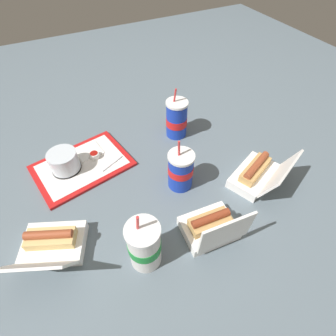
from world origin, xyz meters
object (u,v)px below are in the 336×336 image
food_tray (82,166)px  soda_cup_right (144,245)px  ketchup_cup (94,155)px  soda_cup_center (177,119)px  plastic_fork (112,163)px  clamshell_hotdog_center (52,245)px  clamshell_hotdog_front (257,173)px  cake_container (64,162)px  clamshell_hotdog_left (211,227)px  soda_cup_back (181,170)px

food_tray → soda_cup_right: size_ratio=1.72×
ketchup_cup → soda_cup_center: size_ratio=0.17×
ketchup_cup → plastic_fork: 0.09m
food_tray → clamshell_hotdog_center: 0.37m
clamshell_hotdog_front → food_tray: bearing=-32.8°
food_tray → clamshell_hotdog_front: bearing=147.2°
cake_container → clamshell_hotdog_left: bearing=126.1°
cake_container → clamshell_hotdog_left: size_ratio=0.63×
clamshell_hotdog_front → soda_cup_right: 0.52m
clamshell_hotdog_front → clamshell_hotdog_center: bearing=-4.2°
clamshell_hotdog_front → soda_cup_right: bearing=11.1°
ketchup_cup → clamshell_hotdog_left: size_ratio=0.22×
soda_cup_center → clamshell_hotdog_front: bearing=110.3°
food_tray → ketchup_cup: (-0.06, -0.02, 0.02)m
soda_cup_center → plastic_fork: bearing=10.3°
soda_cup_right → clamshell_hotdog_center: bearing=-31.8°
plastic_fork → clamshell_hotdog_left: size_ratio=0.60×
cake_container → ketchup_cup: (-0.12, -0.01, -0.03)m
cake_container → soda_cup_center: soda_cup_center is taller
soda_cup_back → clamshell_hotdog_front: bearing=156.8°
clamshell_hotdog_center → soda_cup_right: bearing=148.2°
soda_cup_right → ketchup_cup: bearing=-87.8°
cake_container → clamshell_hotdog_left: clamshell_hotdog_left is taller
plastic_fork → soda_cup_center: soda_cup_center is taller
ketchup_cup → food_tray: bearing=15.2°
ketchup_cup → clamshell_hotdog_center: 0.41m
food_tray → clamshell_hotdog_center: clamshell_hotdog_center is taller
cake_container → clamshell_hotdog_center: (0.11, 0.33, -0.01)m
clamshell_hotdog_left → soda_cup_back: 0.23m
clamshell_hotdog_left → clamshell_hotdog_front: 0.31m
food_tray → soda_cup_center: 0.45m
soda_cup_back → soda_cup_center: soda_cup_center is taller
ketchup_cup → soda_cup_back: (-0.26, 0.28, 0.05)m
soda_cup_right → soda_cup_center: 0.61m
clamshell_hotdog_left → soda_cup_center: size_ratio=0.78×
plastic_fork → soda_cup_back: size_ratio=0.51×
soda_cup_center → cake_container: bearing=0.6°
clamshell_hotdog_center → soda_cup_right: (-0.25, 0.15, 0.05)m
clamshell_hotdog_left → cake_container: bearing=-53.9°
ketchup_cup → clamshell_hotdog_front: size_ratio=0.15×
food_tray → clamshell_hotdog_left: clamshell_hotdog_left is taller
plastic_fork → clamshell_hotdog_front: clamshell_hotdog_front is taller
clamshell_hotdog_left → plastic_fork: bearing=-66.5°
soda_cup_right → soda_cup_back: size_ratio=1.10×
clamshell_hotdog_center → soda_cup_back: size_ratio=1.23×
food_tray → clamshell_hotdog_left: (-0.30, 0.49, 0.03)m
food_tray → soda_cup_center: bearing=-178.8°
soda_cup_back → ketchup_cup: bearing=-47.3°
cake_container → clamshell_hotdog_left: 0.62m
food_tray → ketchup_cup: size_ratio=10.32×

